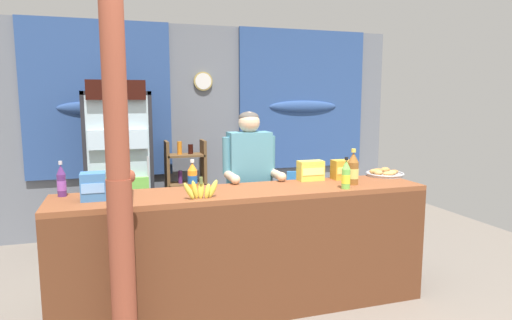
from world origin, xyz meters
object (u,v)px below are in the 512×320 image
(banana_bunch, at_px, (201,190))
(snack_box_instant_noodle, at_px, (311,171))
(soda_bottle_grape_soda, at_px, (61,181))
(timber_post, at_px, (119,187))
(soda_bottle_lime_soda, at_px, (346,175))
(snack_box_biscuit, at_px, (93,186))
(stall_counter, at_px, (251,241))
(pastry_tray, at_px, (384,173))
(plastic_lawn_chair, at_px, (304,200))
(drink_fridge, at_px, (119,159))
(soda_bottle_orange_soda, at_px, (192,176))
(bottle_shelf_rack, at_px, (186,187))
(snack_box_choco_powder, at_px, (342,170))
(shopkeeper, at_px, (250,177))
(soda_bottle_iced_tea, at_px, (353,169))

(banana_bunch, bearing_deg, snack_box_instant_noodle, 20.88)
(soda_bottle_grape_soda, bearing_deg, timber_post, -57.90)
(soda_bottle_lime_soda, xyz_separation_m, snack_box_biscuit, (-1.87, 0.20, -0.01))
(stall_counter, distance_m, pastry_tray, 1.47)
(stall_counter, height_order, pastry_tray, pastry_tray)
(banana_bunch, bearing_deg, soda_bottle_lime_soda, -0.73)
(plastic_lawn_chair, xyz_separation_m, snack_box_instant_noodle, (-0.48, -1.20, 0.57))
(drink_fridge, height_order, soda_bottle_orange_soda, drink_fridge)
(snack_box_instant_noodle, bearing_deg, bottle_shelf_rack, 113.64)
(snack_box_choco_powder, bearing_deg, pastry_tray, 3.52)
(soda_bottle_orange_soda, xyz_separation_m, snack_box_choco_powder, (1.31, -0.01, -0.01))
(shopkeeper, relative_size, snack_box_instant_noodle, 7.12)
(shopkeeper, height_order, pastry_tray, shopkeeper)
(plastic_lawn_chair, xyz_separation_m, snack_box_biscuit, (-2.23, -1.41, 0.58))
(timber_post, relative_size, shopkeeper, 1.53)
(timber_post, relative_size, drink_fridge, 1.28)
(drink_fridge, xyz_separation_m, shopkeeper, (1.11, -1.28, -0.04))
(soda_bottle_grape_soda, xyz_separation_m, pastry_tray, (2.72, 0.02, -0.09))
(soda_bottle_iced_tea, distance_m, soda_bottle_orange_soda, 1.31)
(stall_counter, relative_size, bottle_shelf_rack, 2.46)
(soda_bottle_grape_soda, xyz_separation_m, snack_box_biscuit, (0.22, -0.19, -0.01))
(drink_fridge, bearing_deg, snack_box_biscuit, -95.88)
(banana_bunch, bearing_deg, snack_box_choco_powder, 15.51)
(bottle_shelf_rack, relative_size, soda_bottle_grape_soda, 4.54)
(drink_fridge, distance_m, pastry_tray, 2.80)
(soda_bottle_orange_soda, bearing_deg, bottle_shelf_rack, 83.18)
(shopkeeper, distance_m, pastry_tray, 1.24)
(soda_bottle_grape_soda, height_order, soda_bottle_orange_soda, soda_bottle_grape_soda)
(stall_counter, height_order, soda_bottle_lime_soda, soda_bottle_lime_soda)
(soda_bottle_grape_soda, bearing_deg, pastry_tray, 0.49)
(snack_box_choco_powder, bearing_deg, plastic_lawn_chair, 81.03)
(bottle_shelf_rack, xyz_separation_m, snack_box_choco_powder, (1.09, -1.87, 0.45))
(drink_fridge, distance_m, bottle_shelf_rack, 0.91)
(plastic_lawn_chair, distance_m, snack_box_choco_powder, 1.37)
(snack_box_biscuit, bearing_deg, soda_bottle_grape_soda, 139.98)
(timber_post, relative_size, pastry_tray, 7.00)
(snack_box_instant_noodle, bearing_deg, shopkeeper, 147.27)
(soda_bottle_iced_tea, bearing_deg, drink_fridge, 134.62)
(drink_fridge, relative_size, pastry_tray, 5.47)
(plastic_lawn_chair, xyz_separation_m, snack_box_choco_powder, (-0.19, -1.23, 0.57))
(snack_box_instant_noodle, bearing_deg, pastry_tray, -0.02)
(shopkeeper, relative_size, soda_bottle_lime_soda, 6.24)
(stall_counter, bearing_deg, snack_box_choco_powder, 17.75)
(soda_bottle_iced_tea, bearing_deg, shopkeeper, 141.73)
(soda_bottle_orange_soda, xyz_separation_m, banana_bunch, (-0.00, -0.37, -0.03))
(banana_bunch, bearing_deg, stall_counter, 10.06)
(soda_bottle_grape_soda, relative_size, pastry_tray, 0.76)
(soda_bottle_lime_soda, bearing_deg, timber_post, -171.81)
(shopkeeper, bearing_deg, stall_counter, -105.87)
(soda_bottle_grape_soda, xyz_separation_m, soda_bottle_orange_soda, (0.95, 0.00, -0.01))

